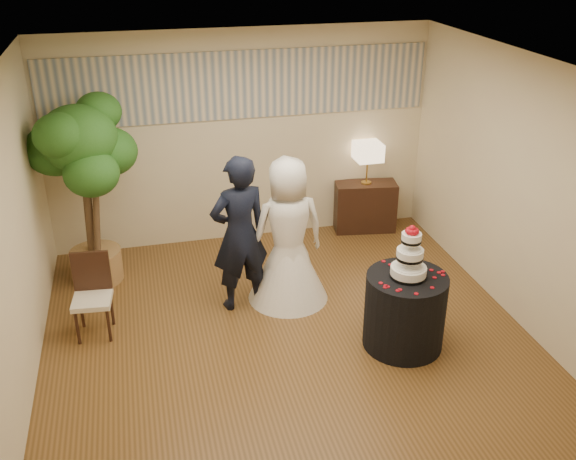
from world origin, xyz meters
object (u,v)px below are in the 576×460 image
object	(u,v)px
bride	(288,231)
table_lamp	(367,163)
cake_table	(405,311)
groom	(239,234)
wedding_cake	(410,252)
ficus_tree	(86,193)
side_chair	(92,298)
console	(365,206)

from	to	relation	value
bride	table_lamp	distance (m)	2.13
cake_table	groom	bearing A→B (deg)	142.14
cake_table	wedding_cake	size ratio (longest dim) A/B	1.46
ficus_tree	side_chair	size ratio (longest dim) A/B	2.57
console	bride	bearing A→B (deg)	-125.42
bride	wedding_cake	bearing A→B (deg)	124.11
console	table_lamp	xyz separation A→B (m)	(0.00, 0.00, 0.64)
wedding_cake	bride	bearing A→B (deg)	128.18
cake_table	side_chair	bearing A→B (deg)	162.92
console	ficus_tree	bearing A→B (deg)	-162.26
console	table_lamp	size ratio (longest dim) A/B	1.44
table_lamp	cake_table	bearing A→B (deg)	-101.78
ficus_tree	cake_table	bearing A→B (deg)	-34.73
wedding_cake	console	xyz separation A→B (m)	(0.56, 2.69, -0.73)
ficus_tree	side_chair	world-z (taller)	ficus_tree
groom	console	size ratio (longest dim) A/B	2.13
wedding_cake	ficus_tree	xyz separation A→B (m)	(-3.07, 2.13, 0.06)
console	groom	bearing A→B (deg)	-133.79
groom	cake_table	bearing A→B (deg)	129.68
groom	wedding_cake	size ratio (longest dim) A/B	3.20
cake_table	ficus_tree	bearing A→B (deg)	145.27
side_chair	ficus_tree	bearing A→B (deg)	95.73
cake_table	side_chair	world-z (taller)	side_chair
bride	ficus_tree	world-z (taller)	ficus_tree
cake_table	wedding_cake	xyz separation A→B (m)	(0.00, 0.00, 0.68)
wedding_cake	groom	bearing A→B (deg)	142.14
table_lamp	bride	bearing A→B (deg)	-134.36
console	ficus_tree	distance (m)	3.76
table_lamp	side_chair	distance (m)	4.07
cake_table	wedding_cake	bearing A→B (deg)	0.00
side_chair	groom	bearing A→B (deg)	12.66
groom	table_lamp	distance (m)	2.56
groom	console	distance (m)	2.61
console	ficus_tree	size ratio (longest dim) A/B	0.37
table_lamp	ficus_tree	world-z (taller)	ficus_tree
console	wedding_cake	bearing A→B (deg)	-92.84
wedding_cake	table_lamp	size ratio (longest dim) A/B	0.96
groom	cake_table	size ratio (longest dim) A/B	2.20
bride	console	distance (m)	2.18
ficus_tree	bride	bearing A→B (deg)	-23.98
bride	wedding_cake	world-z (taller)	bride
wedding_cake	console	size ratio (longest dim) A/B	0.67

